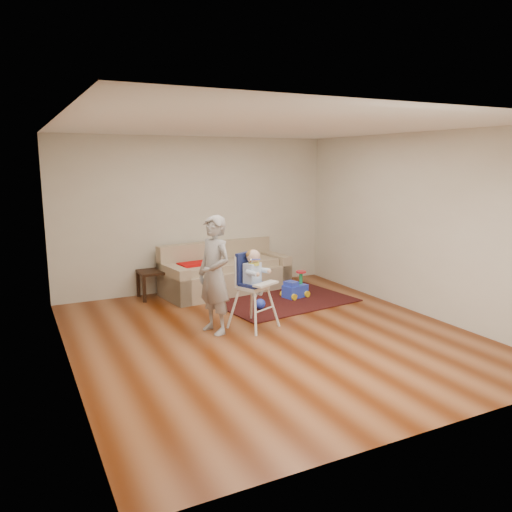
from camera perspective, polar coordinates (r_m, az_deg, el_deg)
name	(u,v)px	position (r m, az deg, el deg)	size (l,w,h in m)	color
ground	(269,334)	(6.74, 1.53, -8.96)	(5.50, 5.50, 0.00)	#511E06
room_envelope	(252,191)	(6.82, -0.47, 7.42)	(5.04, 5.52, 2.72)	beige
sofa	(226,268)	(8.77, -3.43, -1.37)	(2.34, 1.21, 0.86)	gray
side_table	(153,284)	(8.59, -11.66, -3.19)	(0.47, 0.47, 0.47)	black
area_rug	(281,299)	(8.36, 2.87, -4.97)	(2.17, 1.63, 0.02)	black
ride_on_toy	(295,284)	(8.44, 4.50, -3.25)	(0.40, 0.28, 0.43)	blue
toy_ball	(260,304)	(7.77, 0.50, -5.50)	(0.16, 0.16, 0.16)	blue
high_chair	(253,290)	(6.86, -0.31, -3.92)	(0.68, 0.68, 1.11)	silver
adult	(214,275)	(6.64, -4.78, -2.18)	(0.58, 0.38, 1.58)	gray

